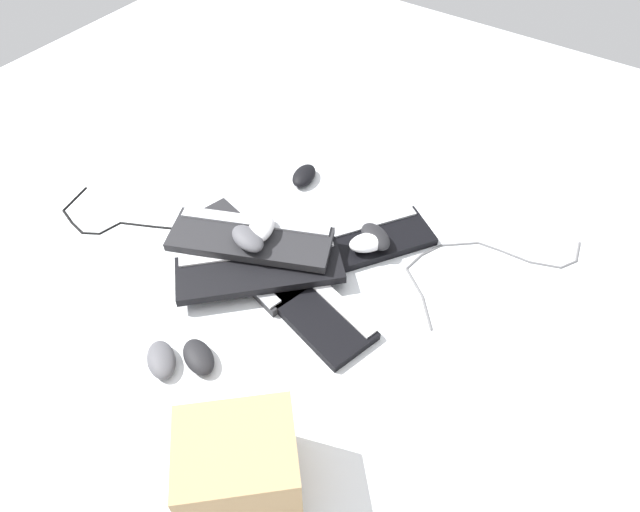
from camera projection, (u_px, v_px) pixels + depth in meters
name	position (u px, v px, depth m)	size (l,w,h in m)	color
ground_plane	(301.00, 259.00, 1.60)	(3.20, 3.20, 0.00)	silver
keyboard_0	(245.00, 253.00, 1.60)	(0.46, 0.26, 0.03)	#232326
keyboard_1	(302.00, 297.00, 1.49)	(0.46, 0.26, 0.03)	black
keyboard_2	(356.00, 244.00, 1.62)	(0.37, 0.45, 0.03)	black
keyboard_3	(260.00, 269.00, 1.52)	(0.42, 0.42, 0.03)	black
keyboard_4	(251.00, 238.00, 1.55)	(0.46, 0.31, 0.03)	#232326
mouse_0	(199.00, 357.00, 1.36)	(0.11, 0.07, 0.04)	black
mouse_1	(248.00, 239.00, 1.50)	(0.11, 0.07, 0.04)	#4C4C51
mouse_2	(304.00, 176.00, 1.81)	(0.11, 0.07, 0.04)	black
mouse_3	(161.00, 360.00, 1.36)	(0.11, 0.07, 0.04)	#4C4C51
mouse_4	(375.00, 237.00, 1.59)	(0.11, 0.07, 0.04)	black
mouse_5	(261.00, 229.00, 1.52)	(0.11, 0.07, 0.04)	silver
mouse_6	(368.00, 242.00, 1.57)	(0.11, 0.07, 0.04)	silver
cable_0	(116.00, 221.00, 1.69)	(0.45, 0.21, 0.01)	black
cable_1	(480.00, 264.00, 1.58)	(0.39, 0.52, 0.01)	#59595B
cardboard_box	(239.00, 466.00, 1.10)	(0.23, 0.19, 0.20)	tan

